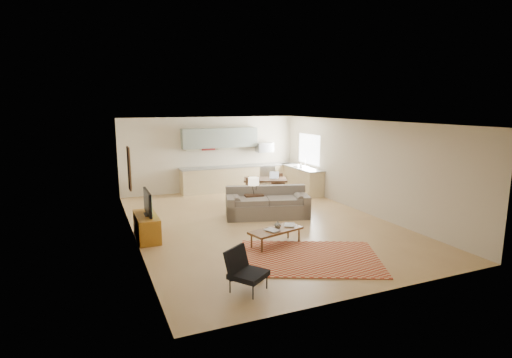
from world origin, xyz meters
name	(u,v)px	position (x,y,z in m)	size (l,w,h in m)	color
room	(260,173)	(0.00, 0.00, 1.35)	(9.00, 9.00, 9.00)	#AA8250
kitchen_counter_back	(237,178)	(0.90, 4.18, 0.46)	(4.26, 0.64, 0.92)	tan
kitchen_counter_right	(301,179)	(2.93, 3.00, 0.46)	(0.64, 2.26, 0.92)	tan
kitchen_range	(264,176)	(2.00, 4.18, 0.45)	(0.62, 0.62, 0.90)	#A5A8AD
kitchen_microwave	(264,147)	(2.00, 4.20, 1.55)	(0.62, 0.40, 0.35)	#A5A8AD
upper_cabinets	(220,138)	(0.30, 4.33, 1.95)	(2.80, 0.34, 0.70)	gray
window_right	(309,149)	(3.23, 3.00, 1.55)	(0.02, 1.40, 1.05)	white
wall_art_left	(129,169)	(-3.21, 0.90, 1.55)	(0.06, 0.42, 1.10)	olive
triptych	(208,143)	(-0.10, 4.47, 1.75)	(1.70, 0.04, 0.50)	beige
rug	(309,258)	(-0.09, -2.70, 0.01)	(2.88, 1.99, 0.02)	maroon
sofa	(267,202)	(0.41, 0.46, 0.42)	(2.41, 1.05, 0.84)	#685C50
coffee_table	(276,237)	(-0.38, -1.73, 0.19)	(1.27, 0.50, 0.38)	#533116
book_a	(269,231)	(-0.61, -1.85, 0.39)	(0.34, 0.38, 0.03)	maroon
book_b	(284,225)	(-0.07, -1.54, 0.39)	(0.37, 0.40, 0.02)	navy
vase	(278,224)	(-0.30, -1.66, 0.46)	(0.18, 0.18, 0.17)	black
armchair	(249,271)	(-1.78, -3.57, 0.37)	(0.64, 0.64, 0.73)	black
tv_credenza	(147,227)	(-2.99, -0.11, 0.29)	(0.48, 1.26, 0.58)	#985B14
tv	(148,203)	(-2.94, -0.11, 0.87)	(0.10, 0.97, 0.58)	black
console_table	(254,204)	(0.13, 0.80, 0.31)	(0.53, 0.35, 0.62)	#352215
table_lamp	(254,185)	(0.13, 0.80, 0.87)	(0.30, 0.30, 0.50)	beige
dining_table	(265,189)	(1.22, 2.39, 0.36)	(1.41, 0.81, 0.71)	#352215
dining_chair_near	(253,191)	(0.60, 1.99, 0.42)	(0.40, 0.42, 0.83)	#352215
dining_chair_far	(276,184)	(1.83, 2.80, 0.41)	(0.39, 0.41, 0.83)	#352215
laptop	(274,175)	(1.50, 2.30, 0.83)	(0.30, 0.23, 0.23)	#A5A8AD
soap_bottle	(301,165)	(2.83, 2.87, 1.02)	(0.11, 0.11, 0.19)	beige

